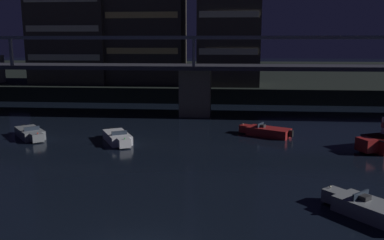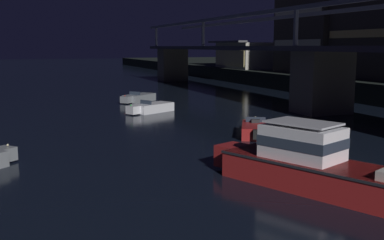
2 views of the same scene
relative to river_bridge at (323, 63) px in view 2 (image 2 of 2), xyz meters
name	(u,v)px [view 2 (image 2 of 2)]	position (x,y,z in m)	size (l,w,h in m)	color
river_bridge	(323,63)	(0.00, 0.00, 0.00)	(91.16, 6.40, 9.38)	#605B51
waterfront_pavilion	(245,55)	(-38.57, 11.91, -0.05)	(12.40, 7.40, 4.70)	#B2AD9E
cabin_cruiser_near_left	(307,163)	(18.77, -14.26, -3.44)	(9.20, 5.69, 2.79)	maroon
speedboat_near_center	(138,98)	(-14.31, -13.29, -4.08)	(4.22, 4.54, 1.16)	gray
speedboat_mid_center	(256,129)	(7.53, -10.67, -4.08)	(4.91, 3.47, 1.16)	maroon
speedboat_far_left	(151,108)	(-5.80, -14.25, -4.08)	(3.55, 4.88, 1.16)	silver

